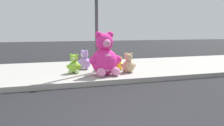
% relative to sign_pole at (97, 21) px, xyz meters
% --- Properties ---
extents(sidewalk, '(28.00, 4.40, 0.15)m').
position_rel_sign_pole_xyz_m(sidewalk, '(-1.00, 0.80, -1.77)').
color(sidewalk, '#9E9B93').
rests_on(sidewalk, ground_plane).
extents(sign_pole, '(0.56, 0.11, 3.20)m').
position_rel_sign_pole_xyz_m(sign_pole, '(0.00, 0.00, 0.00)').
color(sign_pole, '#4C4C51').
rests_on(sign_pole, sidewalk).
extents(plush_pink_large, '(1.06, 0.93, 1.37)m').
position_rel_sign_pole_xyz_m(plush_pink_large, '(0.11, -0.59, -1.15)').
color(plush_pink_large, '#F22D93').
rests_on(plush_pink_large, sidewalk).
extents(plush_yellow, '(0.37, 0.32, 0.47)m').
position_rel_sign_pole_xyz_m(plush_yellow, '(0.86, 0.17, -1.51)').
color(plush_yellow, yellow).
rests_on(plush_yellow, sidewalk).
extents(plush_white, '(0.51, 0.48, 0.70)m').
position_rel_sign_pole_xyz_m(plush_white, '(0.37, 0.43, -1.42)').
color(plush_white, white).
rests_on(plush_white, sidewalk).
extents(plush_tan, '(0.51, 0.47, 0.67)m').
position_rel_sign_pole_xyz_m(plush_tan, '(0.98, -0.41, -1.43)').
color(plush_tan, tan).
rests_on(plush_tan, sidewalk).
extents(plush_lavender, '(0.50, 0.50, 0.70)m').
position_rel_sign_pole_xyz_m(plush_lavender, '(-0.29, 0.72, -1.42)').
color(plush_lavender, '#B28CD8').
rests_on(plush_lavender, sidewalk).
extents(plush_lime, '(0.48, 0.45, 0.64)m').
position_rel_sign_pole_xyz_m(plush_lime, '(-0.77, 0.01, -1.44)').
color(plush_lime, '#8CD133').
rests_on(plush_lime, sidewalk).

